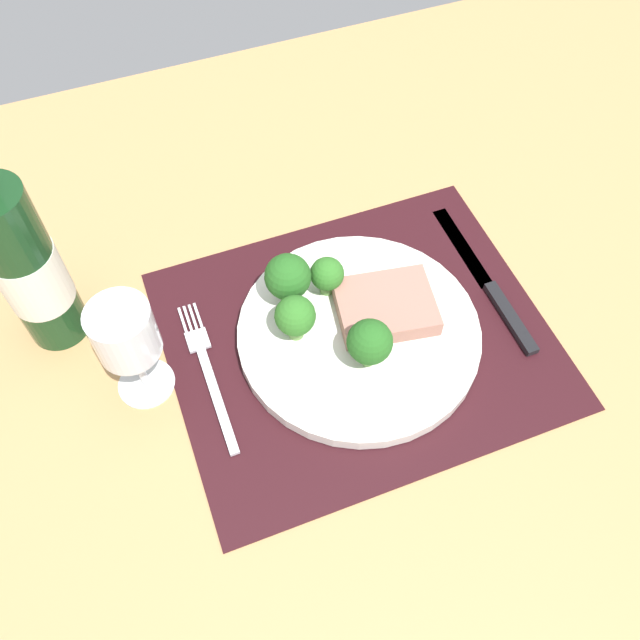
# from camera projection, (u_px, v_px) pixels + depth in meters

# --- Properties ---
(ground_plane) EXTENTS (1.40, 1.10, 0.03)m
(ground_plane) POSITION_uv_depth(u_px,v_px,m) (358.00, 346.00, 0.77)
(ground_plane) COLOR tan
(placemat) EXTENTS (0.41, 0.35, 0.00)m
(placemat) POSITION_uv_depth(u_px,v_px,m) (358.00, 338.00, 0.76)
(placemat) COLOR black
(placemat) RESTS_ON ground_plane
(plate) EXTENTS (0.27, 0.27, 0.02)m
(plate) POSITION_uv_depth(u_px,v_px,m) (359.00, 333.00, 0.75)
(plate) COLOR silver
(plate) RESTS_ON placemat
(steak) EXTENTS (0.12, 0.10, 0.02)m
(steak) POSITION_uv_depth(u_px,v_px,m) (386.00, 306.00, 0.74)
(steak) COLOR #9E6B5B
(steak) RESTS_ON plate
(broccoli_near_steak) EXTENTS (0.04, 0.04, 0.05)m
(broccoli_near_steak) POSITION_uv_depth(u_px,v_px,m) (327.00, 275.00, 0.75)
(broccoli_near_steak) COLOR #5B8942
(broccoli_near_steak) RESTS_ON plate
(broccoli_near_fork) EXTENTS (0.04, 0.04, 0.06)m
(broccoli_near_fork) POSITION_uv_depth(u_px,v_px,m) (295.00, 316.00, 0.71)
(broccoli_near_fork) COLOR #6B994C
(broccoli_near_fork) RESTS_ON plate
(broccoli_back_left) EXTENTS (0.05, 0.05, 0.07)m
(broccoli_back_left) POSITION_uv_depth(u_px,v_px,m) (288.00, 278.00, 0.73)
(broccoli_back_left) COLOR #5B8942
(broccoli_back_left) RESTS_ON plate
(broccoli_center) EXTENTS (0.05, 0.05, 0.06)m
(broccoli_center) POSITION_uv_depth(u_px,v_px,m) (370.00, 342.00, 0.68)
(broccoli_center) COLOR #6B994C
(broccoli_center) RESTS_ON plate
(fork) EXTENTS (0.02, 0.19, 0.01)m
(fork) POSITION_uv_depth(u_px,v_px,m) (208.00, 373.00, 0.73)
(fork) COLOR silver
(fork) RESTS_ON placemat
(knife) EXTENTS (0.02, 0.23, 0.01)m
(knife) POSITION_uv_depth(u_px,v_px,m) (491.00, 288.00, 0.79)
(knife) COLOR black
(knife) RESTS_ON placemat
(wine_bottle) EXTENTS (0.07, 0.07, 0.31)m
(wine_bottle) POSITION_uv_depth(u_px,v_px,m) (27.00, 267.00, 0.67)
(wine_bottle) COLOR #143819
(wine_bottle) RESTS_ON ground_plane
(wine_glass) EXTENTS (0.06, 0.06, 0.13)m
(wine_glass) POSITION_uv_depth(u_px,v_px,m) (126.00, 337.00, 0.65)
(wine_glass) COLOR silver
(wine_glass) RESTS_ON ground_plane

